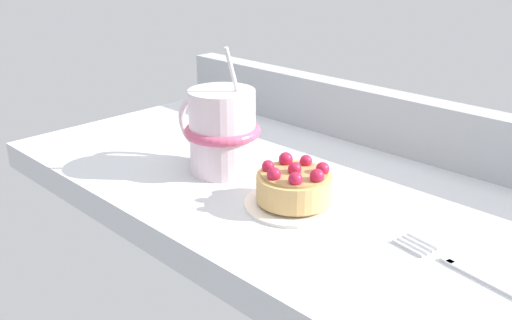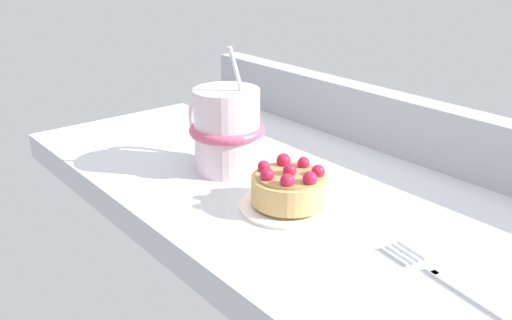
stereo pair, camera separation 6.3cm
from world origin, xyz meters
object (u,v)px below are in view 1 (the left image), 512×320
Objects in this scene: coffee_mug at (221,131)px; dessert_plate at (294,202)px; dessert_fork at (478,276)px; raspberry_tart at (294,184)px.

dessert_plate is at bearing -5.43° from coffee_mug.
coffee_mug reaches higher than dessert_fork.
coffee_mug is 33.15cm from dessert_fork.
dessert_plate is 0.62× the size of dessert_fork.
raspberry_tart is 13.07cm from coffee_mug.
dessert_fork is at bearing 1.28° from raspberry_tart.
dessert_plate is at bearing 178.26° from raspberry_tart.
dessert_plate is 0.69× the size of coffee_mug.
dessert_plate is 20.07cm from dessert_fork.
raspberry_tart is 0.47× the size of dessert_fork.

